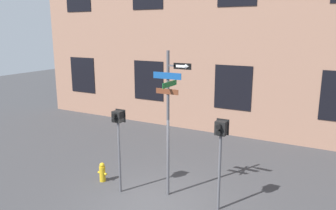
{
  "coord_description": "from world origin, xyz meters",
  "views": [
    {
      "loc": [
        4.64,
        -7.77,
        5.18
      ],
      "look_at": [
        0.08,
        0.71,
        2.96
      ],
      "focal_mm": 35.0,
      "sensor_mm": 36.0,
      "label": 1
    }
  ],
  "objects_px": {
    "street_sign_pole": "(169,113)",
    "pedestrian_signal_left": "(118,130)",
    "fire_hydrant": "(102,172)",
    "pedestrian_signal_right": "(220,141)"
  },
  "relations": [
    {
      "from": "street_sign_pole",
      "to": "fire_hydrant",
      "type": "bearing_deg",
      "value": -174.67
    },
    {
      "from": "street_sign_pole",
      "to": "fire_hydrant",
      "type": "height_order",
      "value": "street_sign_pole"
    },
    {
      "from": "pedestrian_signal_right",
      "to": "fire_hydrant",
      "type": "relative_size",
      "value": 4.0
    },
    {
      "from": "street_sign_pole",
      "to": "fire_hydrant",
      "type": "relative_size",
      "value": 6.71
    },
    {
      "from": "street_sign_pole",
      "to": "pedestrian_signal_right",
      "type": "distance_m",
      "value": 1.77
    },
    {
      "from": "street_sign_pole",
      "to": "pedestrian_signal_left",
      "type": "relative_size",
      "value": 1.67
    },
    {
      "from": "street_sign_pole",
      "to": "pedestrian_signal_left",
      "type": "bearing_deg",
      "value": -159.4
    },
    {
      "from": "pedestrian_signal_right",
      "to": "fire_hydrant",
      "type": "bearing_deg",
      "value": -177.99
    },
    {
      "from": "pedestrian_signal_right",
      "to": "pedestrian_signal_left",
      "type": "bearing_deg",
      "value": -171.42
    },
    {
      "from": "street_sign_pole",
      "to": "pedestrian_signal_left",
      "type": "xyz_separation_m",
      "value": [
        -1.51,
        -0.57,
        -0.59
      ]
    }
  ]
}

